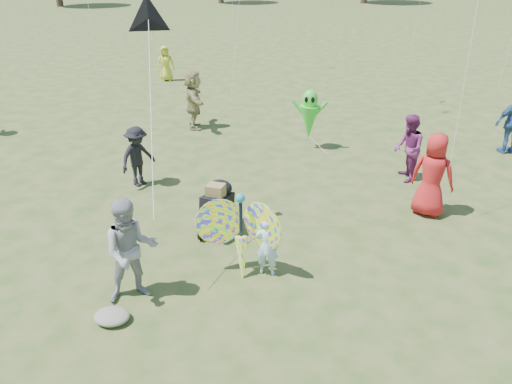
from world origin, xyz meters
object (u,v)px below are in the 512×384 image
at_px(crowd_d, 194,100).
at_px(child_girl, 267,246).
at_px(crowd_b, 138,157).
at_px(crowd_g, 166,63).
at_px(alien_kite, 309,116).
at_px(crowd_e, 408,148).
at_px(crowd_a, 433,175).
at_px(adult_man, 131,251).
at_px(jogging_stroller, 218,204).
at_px(butterfly_kite, 241,235).

bearing_deg(crowd_d, child_girl, -174.46).
bearing_deg(crowd_b, crowd_g, 43.82).
height_order(child_girl, alien_kite, alien_kite).
distance_m(child_girl, crowd_d, 8.55).
distance_m(crowd_b, crowd_d, 4.54).
bearing_deg(child_girl, crowd_b, -39.71).
xyz_separation_m(crowd_d, crowd_e, (6.44, -2.98, -0.09)).
bearing_deg(crowd_a, adult_man, 59.39).
distance_m(child_girl, adult_man, 2.31).
relative_size(crowd_d, jogging_stroller, 1.72).
bearing_deg(adult_man, child_girl, -2.76).
height_order(child_girl, crowd_e, crowd_e).
relative_size(crowd_b, jogging_stroller, 1.37).
distance_m(child_girl, jogging_stroller, 1.81).
relative_size(adult_man, crowd_g, 1.18).
bearing_deg(adult_man, crowd_d, 70.28).
relative_size(jogging_stroller, alien_kite, 0.63).
bearing_deg(crowd_e, alien_kite, -133.20).
distance_m(crowd_b, alien_kite, 5.08).
xyz_separation_m(crowd_d, crowd_g, (-3.25, 6.22, -0.17)).
height_order(crowd_d, crowd_g, crowd_d).
distance_m(crowd_b, butterfly_kite, 4.57).
bearing_deg(crowd_d, crowd_b, 159.74).
height_order(crowd_a, crowd_g, crowd_a).
distance_m(adult_man, jogging_stroller, 2.53).
height_order(adult_man, crowd_d, crowd_d).
xyz_separation_m(child_girl, crowd_e, (2.73, 4.71, 0.27)).
height_order(crowd_e, jogging_stroller, crowd_e).
height_order(crowd_b, crowd_d, crowd_d).
xyz_separation_m(adult_man, crowd_e, (4.75, 5.78, -0.06)).
distance_m(child_girl, crowd_g, 15.56).
relative_size(crowd_d, crowd_g, 1.23).
height_order(crowd_e, crowd_g, crowd_e).
xyz_separation_m(adult_man, crowd_b, (-1.70, 4.22, -0.15)).
bearing_deg(crowd_a, crowd_b, 19.36).
distance_m(crowd_b, crowd_g, 11.24).
distance_m(adult_man, crowd_d, 8.93).
bearing_deg(crowd_a, alien_kite, -29.00).
relative_size(crowd_b, crowd_g, 0.98).
height_order(crowd_g, butterfly_kite, butterfly_kite).
bearing_deg(child_girl, crowd_a, -135.86).
height_order(adult_man, crowd_g, adult_man).
xyz_separation_m(crowd_d, jogging_stroller, (2.48, -6.38, -0.32)).
bearing_deg(adult_man, crowd_b, 81.21).
bearing_deg(butterfly_kite, alien_kite, 85.14).
height_order(child_girl, crowd_d, crowd_d).
xyz_separation_m(crowd_b, crowd_d, (0.00, 4.54, 0.19)).
relative_size(crowd_a, crowd_b, 1.24).
xyz_separation_m(adult_man, butterfly_kite, (1.57, 1.03, -0.12)).
relative_size(adult_man, crowd_b, 1.20).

